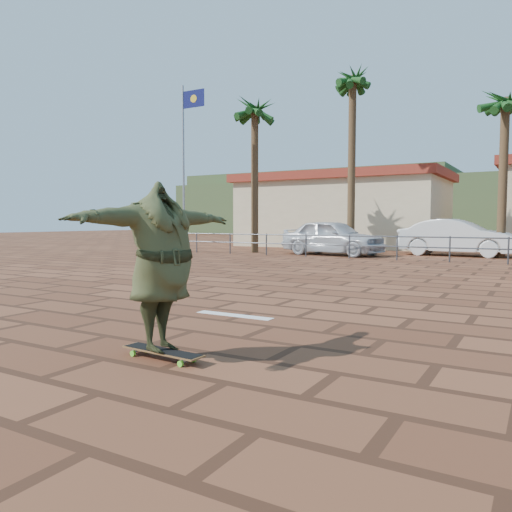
{
  "coord_description": "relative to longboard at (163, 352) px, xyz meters",
  "views": [
    {
      "loc": [
        5.14,
        -8.12,
        1.57
      ],
      "look_at": [
        -0.38,
        1.37,
        0.8
      ],
      "focal_mm": 35.0,
      "sensor_mm": 36.0,
      "label": 1
    }
  ],
  "objects": [
    {
      "name": "ground",
      "position": [
        -1.42,
        3.84,
        -0.09
      ],
      "size": [
        120.0,
        120.0,
        0.0
      ],
      "primitive_type": "plane",
      "color": "brown",
      "rests_on": "ground"
    },
    {
      "name": "paint_stripe",
      "position": [
        -0.72,
        2.64,
        -0.08
      ],
      "size": [
        1.4,
        0.22,
        0.01
      ],
      "primitive_type": "cube",
      "color": "white",
      "rests_on": "ground"
    },
    {
      "name": "guardrail",
      "position": [
        -1.42,
        15.84,
        0.59
      ],
      "size": [
        24.06,
        0.06,
        1.0
      ],
      "color": "#47494F",
      "rests_on": "ground"
    },
    {
      "name": "flagpole",
      "position": [
        -11.3,
        14.84,
        4.55
      ],
      "size": [
        1.3,
        0.1,
        8.0
      ],
      "color": "gray",
      "rests_on": "ground"
    },
    {
      "name": "palm_far_left",
      "position": [
        -8.92,
        17.34,
        6.74
      ],
      "size": [
        2.4,
        2.4,
        8.25
      ],
      "color": "brown",
      "rests_on": "ground"
    },
    {
      "name": "palm_left",
      "position": [
        -4.42,
        18.84,
        7.87
      ],
      "size": [
        2.4,
        2.4,
        9.45
      ],
      "color": "brown",
      "rests_on": "ground"
    },
    {
      "name": "palm_center",
      "position": [
        2.08,
        19.34,
        6.27
      ],
      "size": [
        2.4,
        2.4,
        7.75
      ],
      "color": "brown",
      "rests_on": "ground"
    },
    {
      "name": "building_west",
      "position": [
        -7.42,
        25.84,
        2.19
      ],
      "size": [
        12.6,
        7.6,
        4.5
      ],
      "color": "beige",
      "rests_on": "ground"
    },
    {
      "name": "hill_front",
      "position": [
        -1.42,
        53.84,
        2.91
      ],
      "size": [
        70.0,
        18.0,
        6.0
      ],
      "primitive_type": "cube",
      "color": "#384C28",
      "rests_on": "ground"
    },
    {
      "name": "hill_back",
      "position": [
        -23.42,
        59.84,
        3.91
      ],
      "size": [
        35.0,
        14.0,
        8.0
      ],
      "primitive_type": "cube",
      "color": "#384C28",
      "rests_on": "ground"
    },
    {
      "name": "longboard",
      "position": [
        0.0,
        0.0,
        0.0
      ],
      "size": [
        1.09,
        0.31,
        0.11
      ],
      "rotation": [
        0.0,
        0.0,
        -0.07
      ],
      "color": "olive",
      "rests_on": "ground"
    },
    {
      "name": "skateboarder",
      "position": [
        0.0,
        -0.0,
        0.97
      ],
      "size": [
        0.94,
        2.41,
        1.91
      ],
      "primitive_type": "imported",
      "rotation": [
        0.0,
        0.0,
        1.44
      ],
      "color": "#3E4424",
      "rests_on": "longboard"
    },
    {
      "name": "car_silver",
      "position": [
        -4.82,
        17.51,
        0.74
      ],
      "size": [
        5.1,
        2.71,
        1.65
      ],
      "primitive_type": "imported",
      "rotation": [
        0.0,
        0.0,
        1.41
      ],
      "color": "silver",
      "rests_on": "ground"
    },
    {
      "name": "car_white",
      "position": [
        0.28,
        19.79,
        0.75
      ],
      "size": [
        5.17,
        2.1,
        1.67
      ],
      "primitive_type": "imported",
      "rotation": [
        0.0,
        0.0,
        1.5
      ],
      "color": "silver",
      "rests_on": "ground"
    }
  ]
}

